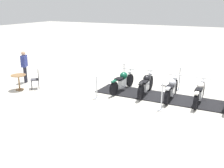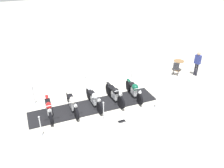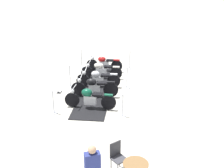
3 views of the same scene
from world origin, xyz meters
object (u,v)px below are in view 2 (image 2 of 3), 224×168
(motorcycle_maroon, at_px, (49,109))
(stanchion_right_front, at_px, (41,130))
(stanchion_left_mid, at_px, (86,88))
(stanchion_left_rear, at_px, (131,80))
(motorcycle_cream, at_px, (72,104))
(motorcycle_forest, at_px, (134,90))
(cafe_chair_near_table, at_px, (176,68))
(stanchion_right_rear, at_px, (156,103))
(motorcycle_chrome, at_px, (94,99))
(stanchion_left_front, at_px, (34,98))
(cafe_table, at_px, (179,63))
(stanchion_right_mid, at_px, (104,115))
(motorcycle_black, at_px, (115,94))
(info_placard, at_px, (122,121))
(bystander_person, at_px, (197,62))

(motorcycle_maroon, bearing_deg, stanchion_right_front, -19.27)
(stanchion_right_front, bearing_deg, stanchion_left_mid, 44.34)
(stanchion_left_rear, bearing_deg, motorcycle_cream, -160.36)
(stanchion_left_mid, xyz_separation_m, stanchion_right_front, (-2.97, -2.90, 0.02))
(motorcycle_forest, xyz_separation_m, stanchion_right_front, (-5.36, -1.40, -0.15))
(cafe_chair_near_table, bearing_deg, stanchion_right_rear, 178.30)
(motorcycle_chrome, bearing_deg, stanchion_left_front, -119.51)
(motorcycle_maroon, relative_size, cafe_table, 2.78)
(stanchion_right_mid, relative_size, stanchion_right_front, 1.01)
(stanchion_left_front, height_order, stanchion_right_front, stanchion_right_front)
(stanchion_right_mid, bearing_deg, motorcycle_maroon, 149.31)
(stanchion_left_rear, xyz_separation_m, cafe_table, (4.03, 0.63, 0.23))
(motorcycle_maroon, distance_m, cafe_chair_near_table, 8.92)
(motorcycle_chrome, height_order, stanchion_left_mid, stanchion_left_mid)
(stanchion_right_rear, xyz_separation_m, cafe_chair_near_table, (3.42, 2.97, 0.20))
(motorcycle_cream, relative_size, stanchion_right_rear, 2.15)
(motorcycle_black, bearing_deg, cafe_chair_near_table, 102.89)
(motorcycle_cream, height_order, stanchion_left_mid, stanchion_left_mid)
(stanchion_right_rear, relative_size, cafe_chair_near_table, 1.09)
(motorcycle_maroon, relative_size, motorcycle_black, 0.94)
(stanchion_right_mid, bearing_deg, cafe_table, 26.79)
(info_placard, bearing_deg, stanchion_left_front, -40.75)
(stanchion_right_rear, height_order, cafe_chair_near_table, stanchion_right_rear)
(stanchion_right_mid, bearing_deg, stanchion_right_rear, 0.01)
(stanchion_right_rear, bearing_deg, bystander_person, 27.52)
(stanchion_left_rear, bearing_deg, stanchion_right_front, -153.96)
(stanchion_left_mid, bearing_deg, motorcycle_forest, -32.05)
(info_placard, height_order, bystander_person, bystander_person)
(motorcycle_maroon, relative_size, stanchion_left_rear, 2.06)
(stanchion_left_front, bearing_deg, motorcycle_chrome, -26.48)
(motorcycle_cream, bearing_deg, bystander_person, 95.93)
(bystander_person, bearing_deg, cafe_chair_near_table, -44.40)
(stanchion_right_rear, relative_size, cafe_table, 1.38)
(motorcycle_chrome, bearing_deg, motorcycle_maroon, -93.04)
(motorcycle_chrome, distance_m, cafe_table, 7.31)
(stanchion_right_mid, bearing_deg, stanchion_left_front, 135.67)
(motorcycle_maroon, height_order, stanchion_right_mid, stanchion_right_mid)
(stanchion_left_front, relative_size, stanchion_left_mid, 0.97)
(motorcycle_maroon, distance_m, stanchion_right_mid, 2.79)
(motorcycle_cream, distance_m, motorcycle_black, 2.39)
(bystander_person, bearing_deg, motorcycle_chrome, -13.82)
(motorcycle_black, height_order, info_placard, motorcycle_black)
(stanchion_right_rear, relative_size, stanchion_left_mid, 0.91)
(stanchion_left_mid, distance_m, cafe_table, 7.03)
(stanchion_right_rear, height_order, cafe_table, stanchion_right_rear)
(motorcycle_cream, height_order, motorcycle_chrome, motorcycle_chrome)
(motorcycle_chrome, xyz_separation_m, cafe_table, (7.00, 2.11, 0.09))
(info_placard, bearing_deg, bystander_person, -157.76)
(stanchion_right_front, height_order, cafe_table, stanchion_right_front)
(motorcycle_chrome, height_order, cafe_chair_near_table, motorcycle_chrome)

